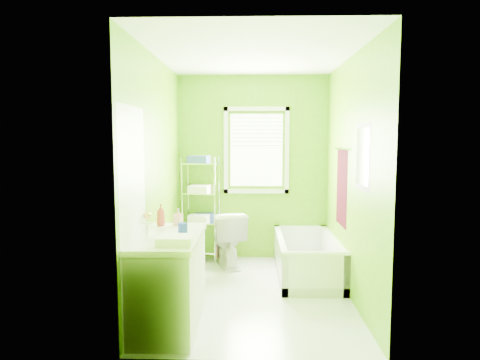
{
  "coord_description": "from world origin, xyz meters",
  "views": [
    {
      "loc": [
        -0.02,
        -4.62,
        1.73
      ],
      "look_at": [
        -0.15,
        0.25,
        1.25
      ],
      "focal_mm": 32.0,
      "sensor_mm": 36.0,
      "label": 1
    }
  ],
  "objects_px": {
    "vanity": "(169,278)",
    "wire_shelf_unit": "(202,197)",
    "toilet": "(227,238)",
    "bathtub": "(307,263)"
  },
  "relations": [
    {
      "from": "toilet",
      "to": "vanity",
      "type": "distance_m",
      "value": 1.91
    },
    {
      "from": "bathtub",
      "to": "toilet",
      "type": "bearing_deg",
      "value": 158.69
    },
    {
      "from": "vanity",
      "to": "wire_shelf_unit",
      "type": "relative_size",
      "value": 0.76
    },
    {
      "from": "toilet",
      "to": "vanity",
      "type": "relative_size",
      "value": 0.67
    },
    {
      "from": "bathtub",
      "to": "vanity",
      "type": "distance_m",
      "value": 2.08
    },
    {
      "from": "bathtub",
      "to": "vanity",
      "type": "height_order",
      "value": "vanity"
    },
    {
      "from": "toilet",
      "to": "vanity",
      "type": "bearing_deg",
      "value": 63.26
    },
    {
      "from": "toilet",
      "to": "vanity",
      "type": "xyz_separation_m",
      "value": [
        -0.43,
        -1.86,
        0.07
      ]
    },
    {
      "from": "bathtub",
      "to": "toilet",
      "type": "xyz_separation_m",
      "value": [
        -1.02,
        0.4,
        0.22
      ]
    },
    {
      "from": "vanity",
      "to": "wire_shelf_unit",
      "type": "distance_m",
      "value": 2.17
    }
  ]
}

